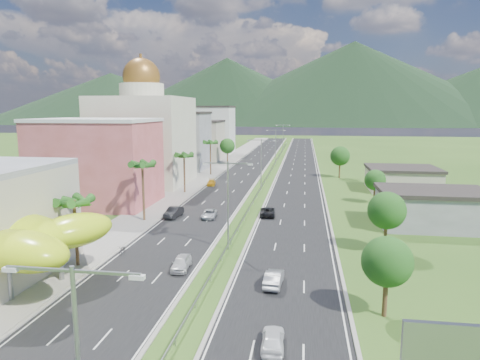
% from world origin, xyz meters
% --- Properties ---
extents(ground, '(500.00, 500.00, 0.00)m').
position_xyz_m(ground, '(0.00, 0.00, 0.00)').
color(ground, '#2D5119').
rests_on(ground, ground).
extents(road_left, '(11.00, 260.00, 0.04)m').
position_xyz_m(road_left, '(-7.50, 90.00, 0.02)').
color(road_left, black).
rests_on(road_left, ground).
extents(road_right, '(11.00, 260.00, 0.04)m').
position_xyz_m(road_right, '(7.50, 90.00, 0.02)').
color(road_right, black).
rests_on(road_right, ground).
extents(sidewalk_left, '(7.00, 260.00, 0.12)m').
position_xyz_m(sidewalk_left, '(-17.00, 90.00, 0.06)').
color(sidewalk_left, gray).
rests_on(sidewalk_left, ground).
extents(median_guardrail, '(0.10, 216.06, 0.76)m').
position_xyz_m(median_guardrail, '(0.00, 71.99, 0.62)').
color(median_guardrail, gray).
rests_on(median_guardrail, ground).
extents(streetlight_median_b, '(6.04, 0.25, 11.00)m').
position_xyz_m(streetlight_median_b, '(0.00, 10.00, 6.75)').
color(streetlight_median_b, gray).
rests_on(streetlight_median_b, ground).
extents(streetlight_median_c, '(6.04, 0.25, 11.00)m').
position_xyz_m(streetlight_median_c, '(0.00, 50.00, 6.75)').
color(streetlight_median_c, gray).
rests_on(streetlight_median_c, ground).
extents(streetlight_median_d, '(6.04, 0.25, 11.00)m').
position_xyz_m(streetlight_median_d, '(0.00, 95.00, 6.75)').
color(streetlight_median_d, gray).
rests_on(streetlight_median_d, ground).
extents(streetlight_median_e, '(6.04, 0.25, 11.00)m').
position_xyz_m(streetlight_median_e, '(0.00, 140.00, 6.75)').
color(streetlight_median_e, gray).
rests_on(streetlight_median_e, ground).
extents(lime_canopy, '(18.00, 15.00, 7.40)m').
position_xyz_m(lime_canopy, '(-20.00, -4.00, 4.99)').
color(lime_canopy, '#C3E716').
rests_on(lime_canopy, ground).
extents(pink_shophouse, '(20.00, 15.00, 15.00)m').
position_xyz_m(pink_shophouse, '(-28.00, 32.00, 7.50)').
color(pink_shophouse, '#B34F49').
rests_on(pink_shophouse, ground).
extents(domed_building, '(20.00, 20.00, 28.70)m').
position_xyz_m(domed_building, '(-28.00, 55.00, 11.35)').
color(domed_building, beige).
rests_on(domed_building, ground).
extents(midrise_grey, '(16.00, 15.00, 16.00)m').
position_xyz_m(midrise_grey, '(-27.00, 80.00, 8.00)').
color(midrise_grey, gray).
rests_on(midrise_grey, ground).
extents(midrise_beige, '(16.00, 15.00, 13.00)m').
position_xyz_m(midrise_beige, '(-27.00, 102.00, 6.50)').
color(midrise_beige, '#AFA890').
rests_on(midrise_beige, ground).
extents(midrise_white, '(16.00, 15.00, 18.00)m').
position_xyz_m(midrise_white, '(-27.00, 125.00, 9.00)').
color(midrise_white, silver).
rests_on(midrise_white, ground).
extents(billboard, '(5.20, 0.35, 6.20)m').
position_xyz_m(billboard, '(17.00, -18.00, 4.42)').
color(billboard, gray).
rests_on(billboard, ground).
extents(shed_near, '(15.00, 10.00, 5.00)m').
position_xyz_m(shed_near, '(28.00, 25.00, 2.50)').
color(shed_near, gray).
rests_on(shed_near, ground).
extents(shed_far, '(14.00, 12.00, 4.40)m').
position_xyz_m(shed_far, '(30.00, 55.00, 2.20)').
color(shed_far, '#AFA890').
rests_on(shed_far, ground).
extents(palm_tree_b, '(3.60, 3.60, 8.10)m').
position_xyz_m(palm_tree_b, '(-15.50, 2.00, 7.06)').
color(palm_tree_b, '#47301C').
rests_on(palm_tree_b, ground).
extents(palm_tree_c, '(3.60, 3.60, 9.60)m').
position_xyz_m(palm_tree_c, '(-15.50, 22.00, 8.50)').
color(palm_tree_c, '#47301C').
rests_on(palm_tree_c, ground).
extents(palm_tree_d, '(3.60, 3.60, 8.60)m').
position_xyz_m(palm_tree_d, '(-15.50, 45.00, 7.54)').
color(palm_tree_d, '#47301C').
rests_on(palm_tree_d, ground).
extents(palm_tree_e, '(3.60, 3.60, 9.40)m').
position_xyz_m(palm_tree_e, '(-15.50, 70.00, 8.31)').
color(palm_tree_e, '#47301C').
rests_on(palm_tree_e, ground).
extents(leafy_tree_lfar, '(4.90, 4.90, 8.05)m').
position_xyz_m(leafy_tree_lfar, '(-15.50, 95.00, 5.58)').
color(leafy_tree_lfar, '#47301C').
rests_on(leafy_tree_lfar, ground).
extents(leafy_tree_ra, '(4.20, 4.20, 6.90)m').
position_xyz_m(leafy_tree_ra, '(16.00, -5.00, 4.78)').
color(leafy_tree_ra, '#47301C').
rests_on(leafy_tree_ra, ground).
extents(leafy_tree_rb, '(4.55, 4.55, 7.47)m').
position_xyz_m(leafy_tree_rb, '(19.00, 12.00, 5.18)').
color(leafy_tree_rb, '#47301C').
rests_on(leafy_tree_rb, ground).
extents(leafy_tree_rc, '(3.85, 3.85, 6.33)m').
position_xyz_m(leafy_tree_rc, '(22.00, 40.00, 4.37)').
color(leafy_tree_rc, '#47301C').
rests_on(leafy_tree_rc, ground).
extents(leafy_tree_rd, '(4.90, 4.90, 8.05)m').
position_xyz_m(leafy_tree_rd, '(18.00, 70.00, 5.58)').
color(leafy_tree_rd, '#47301C').
rests_on(leafy_tree_rd, ground).
extents(mountain_ridge, '(860.00, 140.00, 90.00)m').
position_xyz_m(mountain_ridge, '(60.00, 450.00, 0.00)').
color(mountain_ridge, black).
rests_on(mountain_ridge, ground).
extents(car_white_near_left, '(1.97, 4.35, 1.45)m').
position_xyz_m(car_white_near_left, '(-3.87, 2.73, 0.76)').
color(car_white_near_left, silver).
rests_on(car_white_near_left, road_left).
extents(car_dark_left, '(2.17, 5.07, 1.62)m').
position_xyz_m(car_dark_left, '(-11.55, 24.65, 0.85)').
color(car_dark_left, black).
rests_on(car_dark_left, road_left).
extents(car_silver_mid_left, '(2.46, 4.79, 1.29)m').
position_xyz_m(car_silver_mid_left, '(-5.77, 24.96, 0.69)').
color(car_silver_mid_left, '#A9ABB1').
rests_on(car_silver_mid_left, road_left).
extents(car_yellow_far_left, '(2.31, 4.48, 1.24)m').
position_xyz_m(car_yellow_far_left, '(-11.87, 54.28, 0.66)').
color(car_yellow_far_left, gold).
rests_on(car_yellow_far_left, road_left).
extents(car_white_near_right, '(1.79, 4.15, 1.40)m').
position_xyz_m(car_white_near_right, '(7.12, -11.34, 0.74)').
color(car_white_near_right, white).
rests_on(car_white_near_right, road_right).
extents(car_silver_right, '(1.87, 4.65, 1.50)m').
position_xyz_m(car_silver_right, '(6.37, -0.12, 0.79)').
color(car_silver_right, '#919398').
rests_on(car_silver_right, road_right).
extents(car_dark_far_right, '(2.69, 5.22, 1.41)m').
position_xyz_m(car_dark_far_right, '(3.31, 27.83, 0.74)').
color(car_dark_far_right, black).
rests_on(car_dark_far_right, road_right).
extents(motorcycle, '(0.79, 2.03, 1.27)m').
position_xyz_m(motorcycle, '(-12.30, 6.58, 0.67)').
color(motorcycle, black).
rests_on(motorcycle, road_left).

